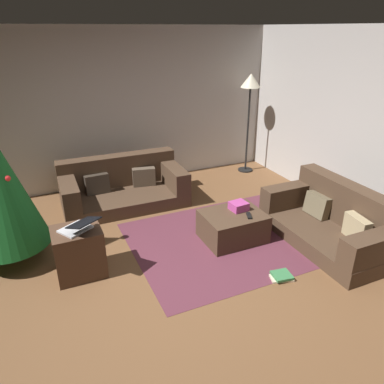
# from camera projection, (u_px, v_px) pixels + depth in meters

# --- Properties ---
(ground_plane) EXTENTS (6.40, 6.40, 0.00)m
(ground_plane) POSITION_uv_depth(u_px,v_px,m) (170.00, 286.00, 3.94)
(ground_plane) COLOR brown
(rear_partition) EXTENTS (6.40, 0.12, 2.60)m
(rear_partition) POSITION_uv_depth(u_px,v_px,m) (99.00, 111.00, 6.01)
(rear_partition) COLOR #BCB7B2
(rear_partition) RESTS_ON ground_plane
(couch_left) EXTENTS (1.88, 1.00, 0.71)m
(couch_left) POSITION_uv_depth(u_px,v_px,m) (122.00, 187.00, 5.73)
(couch_left) COLOR #473323
(couch_left) RESTS_ON ground_plane
(couch_right) EXTENTS (0.91, 1.72, 0.74)m
(couch_right) POSITION_uv_depth(u_px,v_px,m) (334.00, 221.00, 4.68)
(couch_right) COLOR #473323
(couch_right) RESTS_ON ground_plane
(ottoman) EXTENTS (0.78, 0.62, 0.37)m
(ottoman) POSITION_uv_depth(u_px,v_px,m) (233.00, 226.00, 4.75)
(ottoman) COLOR #473323
(ottoman) RESTS_ON ground_plane
(gift_box) EXTENTS (0.23, 0.21, 0.11)m
(gift_box) POSITION_uv_depth(u_px,v_px,m) (239.00, 206.00, 4.75)
(gift_box) COLOR #B23F8C
(gift_box) RESTS_ON ottoman
(tv_remote) EXTENTS (0.11, 0.17, 0.02)m
(tv_remote) POSITION_uv_depth(u_px,v_px,m) (249.00, 216.00, 4.60)
(tv_remote) COLOR black
(tv_remote) RESTS_ON ottoman
(side_table) EXTENTS (0.52, 0.44, 0.57)m
(side_table) POSITION_uv_depth(u_px,v_px,m) (79.00, 252.00, 4.03)
(side_table) COLOR #4C3323
(side_table) RESTS_ON ground_plane
(laptop) EXTENTS (0.47, 0.50, 0.18)m
(laptop) POSITION_uv_depth(u_px,v_px,m) (78.00, 227.00, 3.86)
(laptop) COLOR silver
(laptop) RESTS_ON side_table
(book_stack) EXTENTS (0.28, 0.23, 0.06)m
(book_stack) POSITION_uv_depth(u_px,v_px,m) (282.00, 276.00, 4.05)
(book_stack) COLOR beige
(book_stack) RESTS_ON ground_plane
(corner_lamp) EXTENTS (0.36, 0.36, 1.82)m
(corner_lamp) POSITION_uv_depth(u_px,v_px,m) (250.00, 89.00, 6.50)
(corner_lamp) COLOR black
(corner_lamp) RESTS_ON ground_plane
(area_rug) EXTENTS (2.60, 2.00, 0.01)m
(area_rug) POSITION_uv_depth(u_px,v_px,m) (232.00, 238.00, 4.83)
(area_rug) COLOR #5A2937
(area_rug) RESTS_ON ground_plane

